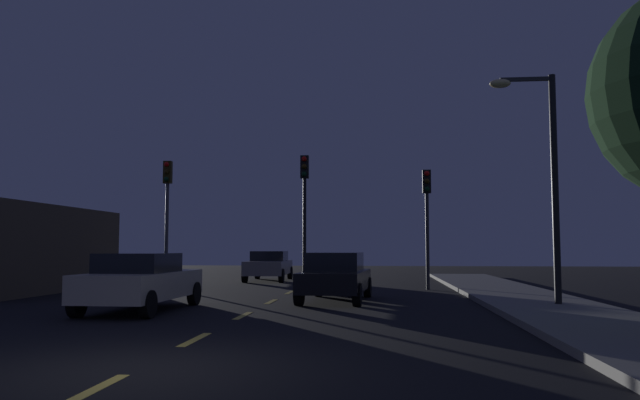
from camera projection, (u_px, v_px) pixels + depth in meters
ground_plane at (248, 313)px, 15.06m from camera, size 80.00×80.00×0.00m
sidewalk_curb_right at (565, 313)px, 14.36m from camera, size 3.00×40.00×0.15m
lane_stripe_nearest at (95, 389)px, 6.92m from camera, size 0.16×1.60×0.01m
lane_stripe_second at (195, 339)px, 10.70m from camera, size 0.16×1.60×0.01m
lane_stripe_third at (243, 316)px, 14.47m from camera, size 0.16×1.60×0.01m
lane_stripe_fourth at (271, 302)px, 18.24m from camera, size 0.16×1.60×0.01m
lane_stripe_fifth at (290, 292)px, 22.01m from camera, size 0.16×1.60×0.01m
traffic_signal_left at (167, 199)px, 24.66m from camera, size 0.32×0.38×5.07m
traffic_signal_center at (304, 196)px, 24.14m from camera, size 0.32×0.38×5.22m
traffic_signal_right at (427, 205)px, 23.66m from camera, size 0.32×0.38×4.59m
car_stopped_ahead at (336, 276)px, 18.44m from camera, size 2.09×4.47×1.45m
car_adjacent_lane at (141, 281)px, 15.61m from camera, size 1.96×4.47×1.45m
car_oncoming_far at (269, 265)px, 29.95m from camera, size 2.03×4.62×1.43m
street_lamp_right at (543, 165)px, 16.21m from camera, size 1.72×0.36×6.18m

